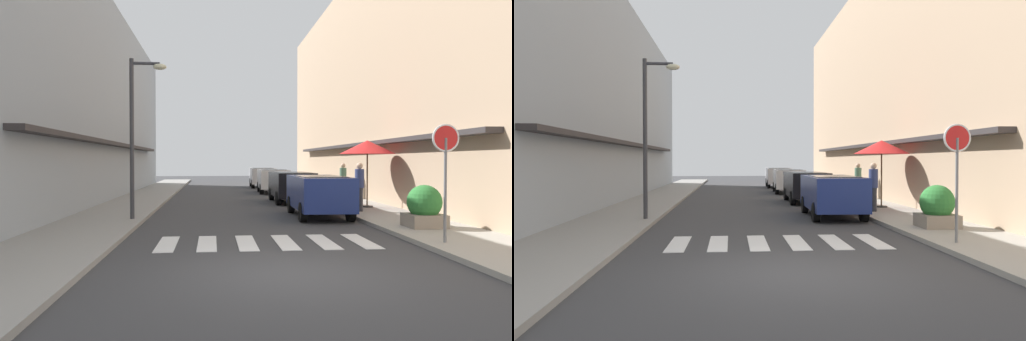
{
  "view_description": "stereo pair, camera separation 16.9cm",
  "coord_description": "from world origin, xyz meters",
  "views": [
    {
      "loc": [
        -1.29,
        -8.33,
        1.99
      ],
      "look_at": [
        0.44,
        10.7,
        1.61
      ],
      "focal_mm": 33.49,
      "sensor_mm": 36.0,
      "label": 1
    },
    {
      "loc": [
        -1.12,
        -8.34,
        1.99
      ],
      "look_at": [
        0.44,
        10.7,
        1.61
      ],
      "focal_mm": 33.49,
      "sensor_mm": 36.0,
      "label": 2
    }
  ],
  "objects": [
    {
      "name": "pedestrian_walking_near",
      "position": [
        4.16,
        9.0,
        1.08
      ],
      "size": [
        0.34,
        0.34,
        1.81
      ],
      "rotation": [
        0.0,
        0.0,
        3.61
      ],
      "color": "#282B33",
      "rests_on": "sidewalk_right"
    },
    {
      "name": "parked_car_distant",
      "position": [
        2.47,
        27.68,
        0.92
      ],
      "size": [
        1.93,
        4.49,
        1.47
      ],
      "color": "silver",
      "rests_on": "ground_plane"
    },
    {
      "name": "sidewalk_right",
      "position": [
        4.84,
        14.83,
        0.06
      ],
      "size": [
        2.65,
        51.92,
        0.12
      ],
      "primitive_type": "cube",
      "color": "#9E998E",
      "rests_on": "ground_plane"
    },
    {
      "name": "building_row_right",
      "position": [
        8.67,
        15.69,
        6.0
      ],
      "size": [
        5.5,
        35.37,
        12.0
      ],
      "color": "tan",
      "rests_on": "ground_plane"
    },
    {
      "name": "ground_plane",
      "position": [
        0.0,
        14.83,
        0.0
      ],
      "size": [
        81.58,
        81.58,
        0.0
      ],
      "primitive_type": "plane",
      "color": "#38383A"
    },
    {
      "name": "parked_car_far",
      "position": [
        2.47,
        21.24,
        0.92
      ],
      "size": [
        1.93,
        4.04,
        1.47
      ],
      "color": "silver",
      "rests_on": "ground_plane"
    },
    {
      "name": "planter_corner",
      "position": [
        4.7,
        4.7,
        0.68
      ],
      "size": [
        1.01,
        1.01,
        1.2
      ],
      "color": "gray",
      "rests_on": "sidewalk_right"
    },
    {
      "name": "parked_car_mid",
      "position": [
        2.47,
        14.3,
        0.92
      ],
      "size": [
        1.84,
        4.17,
        1.47
      ],
      "color": "black",
      "rests_on": "ground_plane"
    },
    {
      "name": "sidewalk_left",
      "position": [
        -4.84,
        14.83,
        0.06
      ],
      "size": [
        2.65,
        51.92,
        0.12
      ],
      "primitive_type": "cube",
      "color": "gray",
      "rests_on": "ground_plane"
    },
    {
      "name": "round_street_sign",
      "position": [
        4.04,
        2.19,
        2.21
      ],
      "size": [
        0.65,
        0.07,
        2.73
      ],
      "color": "slate",
      "rests_on": "sidewalk_right"
    },
    {
      "name": "cafe_umbrella",
      "position": [
        4.96,
        10.54,
        2.54
      ],
      "size": [
        2.26,
        2.26,
        2.71
      ],
      "color": "#262626",
      "rests_on": "sidewalk_right"
    },
    {
      "name": "pedestrian_walking_far",
      "position": [
        5.23,
        15.11,
        1.05
      ],
      "size": [
        0.34,
        0.34,
        1.76
      ],
      "rotation": [
        0.0,
        0.0,
        2.98
      ],
      "color": "#282B33",
      "rests_on": "sidewalk_right"
    },
    {
      "name": "parked_car_near",
      "position": [
        2.47,
        8.31,
        0.92
      ],
      "size": [
        1.89,
        4.19,
        1.47
      ],
      "color": "navy",
      "rests_on": "ground_plane"
    },
    {
      "name": "crosswalk",
      "position": [
        -0.0,
        3.2,
        0.01
      ],
      "size": [
        5.2,
        2.2,
        0.01
      ],
      "color": "silver",
      "rests_on": "ground_plane"
    },
    {
      "name": "street_lamp",
      "position": [
        -3.7,
        7.42,
        3.3
      ],
      "size": [
        1.19,
        0.28,
        5.18
      ],
      "color": "#38383D",
      "rests_on": "sidewalk_left"
    },
    {
      "name": "building_row_left",
      "position": [
        -8.67,
        15.69,
        4.96
      ],
      "size": [
        5.5,
        35.37,
        9.92
      ],
      "color": "#939EA8",
      "rests_on": "ground_plane"
    }
  ]
}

